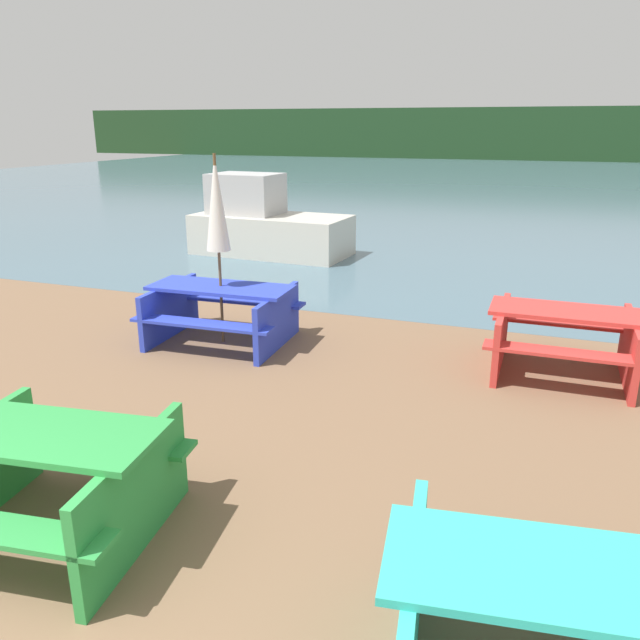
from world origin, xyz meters
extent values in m
cube|color=slate|center=(0.00, 32.40, 0.00)|extent=(60.00, 50.00, 0.00)
cube|color=#1E3D1E|center=(0.00, 52.40, 2.00)|extent=(80.00, 1.60, 4.00)
cube|color=#33B7A8|center=(3.17, 1.58, 0.75)|extent=(1.66, 0.91, 0.04)
cube|color=#33B7A8|center=(3.09, 2.12, 0.44)|extent=(1.60, 0.50, 0.04)
cube|color=#33B7A8|center=(2.52, 1.49, 0.36)|extent=(0.26, 1.38, 0.72)
cube|color=green|center=(0.01, 1.80, 0.76)|extent=(1.62, 0.90, 0.04)
cube|color=green|center=(-0.06, 2.35, 0.43)|extent=(1.56, 0.48, 0.04)
cube|color=green|center=(0.63, 1.88, 0.37)|extent=(0.25, 1.38, 0.74)
cube|color=blue|center=(-0.84, 5.73, 0.72)|extent=(1.83, 0.77, 0.04)
cube|color=blue|center=(-0.82, 5.18, 0.41)|extent=(1.81, 0.35, 0.04)
cube|color=blue|center=(-0.86, 6.28, 0.41)|extent=(1.81, 0.35, 0.04)
cube|color=blue|center=(-1.60, 5.70, 0.35)|extent=(0.13, 1.38, 0.70)
cube|color=blue|center=(-0.08, 5.76, 0.35)|extent=(0.13, 1.38, 0.70)
cube|color=red|center=(3.25, 6.07, 0.73)|extent=(1.62, 0.71, 0.04)
cube|color=red|center=(3.25, 5.52, 0.44)|extent=(1.62, 0.29, 0.04)
cube|color=red|center=(3.25, 6.62, 0.44)|extent=(1.62, 0.29, 0.04)
cube|color=red|center=(2.58, 6.07, 0.35)|extent=(0.07, 1.38, 0.71)
cube|color=red|center=(3.92, 6.07, 0.35)|extent=(0.07, 1.38, 0.71)
cylinder|color=brown|center=(-0.84, 5.73, 1.18)|extent=(0.04, 0.04, 2.36)
cone|color=white|center=(-0.84, 5.73, 1.78)|extent=(0.30, 0.30, 1.16)
cube|color=beige|center=(-2.61, 11.16, 0.42)|extent=(3.39, 1.71, 0.84)
cube|color=#B2B2B2|center=(-3.20, 11.20, 1.27)|extent=(1.52, 1.14, 0.85)
camera|label=1|loc=(2.96, -0.99, 2.68)|focal=35.00mm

